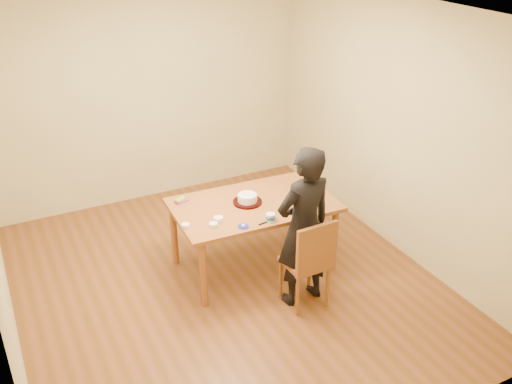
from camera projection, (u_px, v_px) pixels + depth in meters
name	position (u px, v px, depth m)	size (l,w,h in m)	color
room_shell	(208.00, 150.00, 5.50)	(4.00, 4.50, 2.70)	brown
dining_table	(254.00, 205.00, 5.82)	(1.64, 0.97, 0.04)	brown
dining_chair	(305.00, 262.00, 5.39)	(0.38, 0.38, 0.04)	brown
cake_plate	(247.00, 202.00, 5.80)	(0.30, 0.30, 0.02)	#B20B10
cake	(247.00, 198.00, 5.78)	(0.20, 0.20, 0.06)	white
frosting_dome	(247.00, 194.00, 5.76)	(0.20, 0.20, 0.03)	white
frosting_tub	(270.00, 217.00, 5.46)	(0.09, 0.09, 0.08)	white
frosting_lid	(243.00, 226.00, 5.38)	(0.10, 0.10, 0.01)	#1A1AAC
frosting_dollop	(243.00, 225.00, 5.38)	(0.04, 0.04, 0.02)	white
ramekin_green	(213.00, 225.00, 5.38)	(0.08, 0.08, 0.04)	white
ramekin_yellow	(218.00, 219.00, 5.47)	(0.09, 0.09, 0.04)	white
ramekin_multi	(186.00, 226.00, 5.36)	(0.08, 0.08, 0.04)	white
candy_box_pink	(181.00, 201.00, 5.82)	(0.13, 0.07, 0.02)	#C72E9C
candy_box_green	(181.00, 199.00, 5.81)	(0.12, 0.06, 0.02)	#25931B
spatula	(266.00, 222.00, 5.45)	(0.16, 0.02, 0.01)	black
person	(304.00, 228.00, 5.26)	(0.59, 0.39, 1.61)	black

